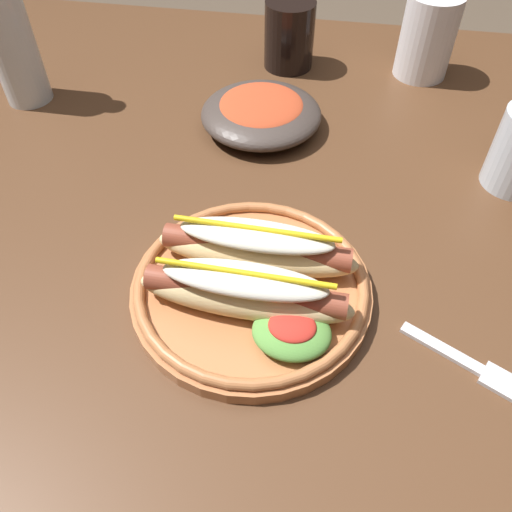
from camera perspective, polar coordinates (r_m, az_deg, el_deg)
The scene contains 8 objects.
ground_plane at distance 1.28m, azimuth 1.43°, elevation -19.30°, with size 8.00×8.00×0.00m, color brown.
dining_table at distance 0.72m, azimuth 2.41°, elevation 1.09°, with size 1.44×1.08×0.74m.
hot_dog_plate at distance 0.54m, azimuth -0.36°, elevation -2.82°, with size 0.26×0.26×0.08m.
fork at distance 0.55m, azimuth 22.35°, elevation -10.90°, with size 0.12×0.07×0.00m.
soda_cup at distance 0.93m, azimuth 3.68°, elevation 23.10°, with size 0.08×0.08×0.11m, color black.
extra_cup at distance 0.94m, azimuth 18.34°, elevation 21.96°, with size 0.09×0.09×0.13m, color white.
glass_bottle at distance 0.89m, azimuth -25.47°, elevation 20.75°, with size 0.07×0.07×0.24m.
side_bowl at distance 0.78m, azimuth 0.57°, elevation 15.54°, with size 0.18×0.18×0.05m.
Camera 1 is at (0.05, -0.49, 1.19)m, focal length 36.36 mm.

